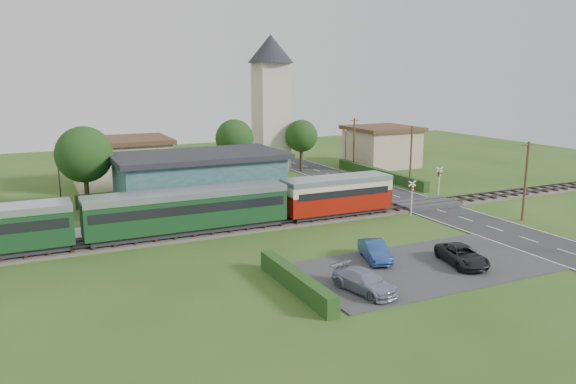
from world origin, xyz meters
name	(u,v)px	position (x,y,z in m)	size (l,w,h in m)	color
ground	(348,223)	(0.00, 0.00, 0.00)	(120.00, 120.00, 0.00)	#2D4C19
railway_track	(337,216)	(0.00, 2.00, 0.11)	(76.00, 3.20, 0.49)	#4C443D
road	(439,210)	(10.00, 0.00, 0.03)	(6.00, 70.00, 0.05)	#28282B
car_park	(423,267)	(-1.50, -12.00, 0.04)	(17.00, 9.00, 0.08)	#333335
crossing_deck	(425,204)	(10.00, 2.00, 0.23)	(6.20, 3.40, 0.45)	#333335
platform	(220,219)	(-10.00, 5.20, 0.23)	(30.00, 3.00, 0.45)	gray
equipment_hut	(125,212)	(-18.00, 5.20, 1.75)	(2.30, 2.30, 2.55)	#BFB7A1
station_building	(200,180)	(-10.00, 10.99, 2.69)	(16.00, 9.00, 5.30)	#265158
train	(148,214)	(-16.82, 2.00, 2.18)	(43.20, 2.90, 3.40)	#232328
church_tower	(271,92)	(5.00, 28.00, 10.23)	(6.00, 6.00, 17.60)	#BFB7A1
house_west	(122,162)	(-15.00, 25.00, 2.79)	(10.80, 8.80, 5.50)	tan
house_east	(382,146)	(20.00, 24.00, 2.80)	(8.80, 8.80, 5.50)	tan
hedge_carpark	(296,281)	(-11.00, -12.00, 0.60)	(0.80, 9.00, 1.20)	#193814
hedge_roadside	(379,174)	(14.20, 16.00, 0.60)	(0.80, 18.00, 1.20)	#193814
hedge_station	(188,192)	(-10.00, 15.50, 0.65)	(22.00, 0.80, 1.30)	#193814
tree_a	(84,155)	(-20.00, 14.00, 5.38)	(5.20, 5.20, 8.00)	#332316
tree_b	(235,139)	(-2.00, 23.00, 5.02)	(4.60, 4.60, 7.34)	#332316
tree_c	(301,136)	(8.00, 25.00, 4.65)	(4.20, 4.20, 6.78)	#332316
utility_pole_b	(526,180)	(14.20, -6.00, 3.63)	(1.40, 0.22, 7.00)	#473321
utility_pole_c	(411,156)	(14.20, 10.00, 3.63)	(1.40, 0.22, 7.00)	#473321
utility_pole_d	(354,144)	(14.20, 22.00, 3.63)	(1.40, 0.22, 7.00)	#473321
crossing_signal_near	(412,193)	(6.40, -0.41, 2.14)	(0.84, 0.28, 3.28)	silver
crossing_signal_far	(439,178)	(13.60, 4.39, 2.14)	(0.84, 0.28, 3.28)	silver
streetlamp_west	(59,171)	(-22.00, 20.00, 3.04)	(0.30, 0.30, 5.15)	#3F3F47
streetlamp_east	(346,143)	(16.00, 27.00, 3.04)	(0.30, 0.30, 5.15)	#3F3F47
car_on_road	(356,177)	(10.20, 14.90, 0.70)	(1.54, 3.82, 1.30)	navy
car_park_blue	(375,251)	(-3.70, -9.50, 0.75)	(1.42, 4.07, 1.34)	navy
car_park_silver	(365,281)	(-7.50, -14.05, 0.73)	(1.82, 4.49, 1.30)	#8E93AD
car_park_dark	(462,255)	(1.12, -12.79, 0.72)	(2.11, 4.58, 1.27)	black
pedestrian_near	(277,201)	(-4.47, 5.16, 1.30)	(0.62, 0.40, 1.69)	gray
pedestrian_far	(154,217)	(-15.86, 4.42, 1.24)	(0.77, 0.60, 1.58)	gray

